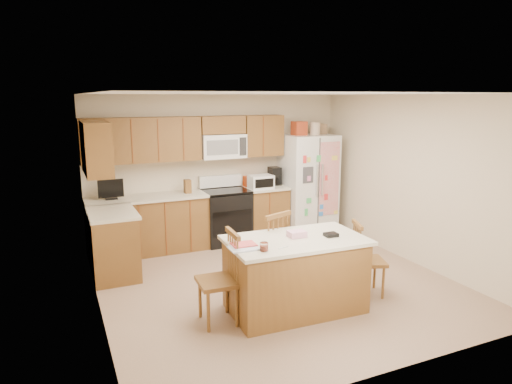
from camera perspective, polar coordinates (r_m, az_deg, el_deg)
name	(u,v)px	position (r m, az deg, el deg)	size (l,w,h in m)	color
ground	(276,283)	(6.29, 2.50, -11.24)	(4.50, 4.50, 0.00)	#856A55
room_shell	(277,178)	(5.88, 2.63, 1.79)	(4.60, 4.60, 2.52)	beige
cabinetry	(170,197)	(7.31, -10.70, -0.61)	(3.36, 1.56, 2.15)	brown
stove	(226,215)	(7.82, -3.82, -2.93)	(0.76, 0.65, 1.13)	black
refrigerator	(308,183)	(8.33, 6.48, 1.08)	(0.90, 0.79, 2.04)	white
island	(295,274)	(5.41, 4.92, -10.16)	(1.66, 0.99, 0.96)	brown
windsor_chair_left	(220,280)	(5.11, -4.52, -10.95)	(0.45, 0.47, 1.03)	brown
windsor_chair_back	(269,253)	(5.87, 1.59, -7.69)	(0.58, 0.57, 1.06)	brown
windsor_chair_right	(367,260)	(5.96, 13.66, -8.32)	(0.50, 0.51, 0.94)	brown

